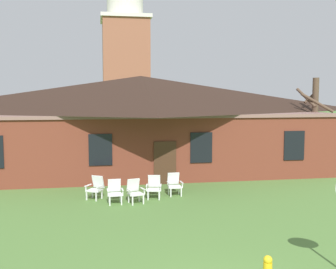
{
  "coord_description": "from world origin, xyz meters",
  "views": [
    {
      "loc": [
        -2.47,
        -7.2,
        4.33
      ],
      "look_at": [
        0.05,
        7.72,
        2.86
      ],
      "focal_mm": 43.63,
      "sensor_mm": 36.0,
      "label": 1
    }
  ],
  "objects_px": {
    "lawn_chair_middle": "(154,186)",
    "lawn_chair_right_end": "(174,184)",
    "lawn_chair_by_porch": "(96,187)",
    "lawn_chair_left_end": "(135,191)",
    "lawn_chair_near_door": "(115,191)"
  },
  "relations": [
    {
      "from": "lawn_chair_middle",
      "to": "lawn_chair_right_end",
      "type": "relative_size",
      "value": 1.0
    },
    {
      "from": "lawn_chair_by_porch",
      "to": "lawn_chair_left_end",
      "type": "bearing_deg",
      "value": -30.19
    },
    {
      "from": "lawn_chair_by_porch",
      "to": "lawn_chair_right_end",
      "type": "bearing_deg",
      "value": 1.87
    },
    {
      "from": "lawn_chair_near_door",
      "to": "lawn_chair_middle",
      "type": "distance_m",
      "value": 1.75
    },
    {
      "from": "lawn_chair_by_porch",
      "to": "lawn_chair_right_end",
      "type": "height_order",
      "value": "same"
    },
    {
      "from": "lawn_chair_right_end",
      "to": "lawn_chair_by_porch",
      "type": "bearing_deg",
      "value": -178.13
    },
    {
      "from": "lawn_chair_by_porch",
      "to": "lawn_chair_right_end",
      "type": "distance_m",
      "value": 3.35
    },
    {
      "from": "lawn_chair_near_door",
      "to": "lawn_chair_middle",
      "type": "relative_size",
      "value": 1.0
    },
    {
      "from": "lawn_chair_left_end",
      "to": "lawn_chair_middle",
      "type": "bearing_deg",
      "value": 35.63
    },
    {
      "from": "lawn_chair_by_porch",
      "to": "lawn_chair_near_door",
      "type": "height_order",
      "value": "same"
    },
    {
      "from": "lawn_chair_right_end",
      "to": "lawn_chair_middle",
      "type": "bearing_deg",
      "value": -157.15
    },
    {
      "from": "lawn_chair_near_door",
      "to": "lawn_chair_left_end",
      "type": "bearing_deg",
      "value": -5.39
    },
    {
      "from": "lawn_chair_left_end",
      "to": "lawn_chair_right_end",
      "type": "relative_size",
      "value": 1.0
    },
    {
      "from": "lawn_chair_left_end",
      "to": "lawn_chair_right_end",
      "type": "distance_m",
      "value": 2.07
    },
    {
      "from": "lawn_chair_by_porch",
      "to": "lawn_chair_middle",
      "type": "relative_size",
      "value": 1.0
    }
  ]
}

